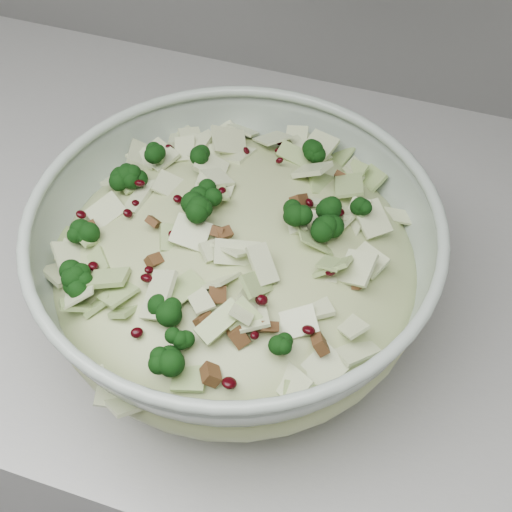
% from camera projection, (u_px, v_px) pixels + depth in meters
% --- Properties ---
extents(counter, '(3.60, 0.60, 0.90)m').
position_uv_depth(counter, '(264.00, 433.00, 1.07)').
color(counter, '#A3A39F').
rests_on(counter, floor).
extents(mixing_bowl, '(0.34, 0.34, 0.14)m').
position_uv_depth(mixing_bowl, '(236.00, 268.00, 0.61)').
color(mixing_bowl, '#A6B7A8').
rests_on(mixing_bowl, counter).
extents(salad, '(0.42, 0.42, 0.14)m').
position_uv_depth(salad, '(235.00, 252.00, 0.59)').
color(salad, '#AFBB80').
rests_on(salad, mixing_bowl).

